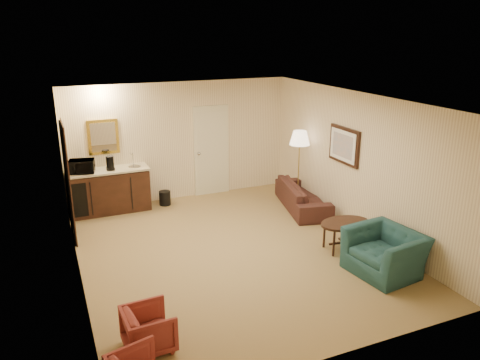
# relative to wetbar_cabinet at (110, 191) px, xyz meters

# --- Properties ---
(ground) EXTENTS (6.00, 6.00, 0.00)m
(ground) POSITION_rel_wetbar_cabinet_xyz_m (1.65, -2.72, -0.46)
(ground) COLOR #93724B
(ground) RESTS_ON ground
(room_walls) EXTENTS (5.02, 6.01, 2.61)m
(room_walls) POSITION_rel_wetbar_cabinet_xyz_m (1.55, -1.95, 1.26)
(room_walls) COLOR #F7E5B9
(room_walls) RESTS_ON ground
(wetbar_cabinet) EXTENTS (1.64, 0.58, 0.92)m
(wetbar_cabinet) POSITION_rel_wetbar_cabinet_xyz_m (0.00, 0.00, 0.00)
(wetbar_cabinet) COLOR #391C12
(wetbar_cabinet) RESTS_ON ground
(sofa) EXTENTS (0.96, 1.96, 0.74)m
(sofa) POSITION_rel_wetbar_cabinet_xyz_m (3.80, -1.42, -0.09)
(sofa) COLOR black
(sofa) RESTS_ON ground
(teal_armchair) EXTENTS (0.82, 1.14, 0.93)m
(teal_armchair) POSITION_rel_wetbar_cabinet_xyz_m (3.55, -4.34, 0.00)
(teal_armchair) COLOR #1F4C4F
(teal_armchair) RESTS_ON ground
(rose_chair_near) EXTENTS (0.56, 0.59, 0.58)m
(rose_chair_near) POSITION_rel_wetbar_cabinet_xyz_m (-0.25, -4.72, -0.17)
(rose_chair_near) COLOR maroon
(rose_chair_near) RESTS_ON ground
(coffee_table) EXTENTS (0.95, 0.70, 0.51)m
(coffee_table) POSITION_rel_wetbar_cabinet_xyz_m (3.45, -3.42, -0.20)
(coffee_table) COLOR black
(coffee_table) RESTS_ON ground
(floor_lamp) EXTENTS (0.46, 0.46, 1.63)m
(floor_lamp) POSITION_rel_wetbar_cabinet_xyz_m (3.85, -1.12, 0.35)
(floor_lamp) COLOR #B0943A
(floor_lamp) RESTS_ON ground
(waste_bin) EXTENTS (0.31, 0.31, 0.31)m
(waste_bin) POSITION_rel_wetbar_cabinet_xyz_m (1.14, -0.07, -0.31)
(waste_bin) COLOR black
(waste_bin) RESTS_ON ground
(microwave) EXTENTS (0.53, 0.36, 0.33)m
(microwave) POSITION_rel_wetbar_cabinet_xyz_m (-0.50, -0.04, 0.62)
(microwave) COLOR black
(microwave) RESTS_ON wetbar_cabinet
(coffee_maker) EXTENTS (0.17, 0.17, 0.29)m
(coffee_maker) POSITION_rel_wetbar_cabinet_xyz_m (0.05, -0.06, 0.60)
(coffee_maker) COLOR black
(coffee_maker) RESTS_ON wetbar_cabinet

